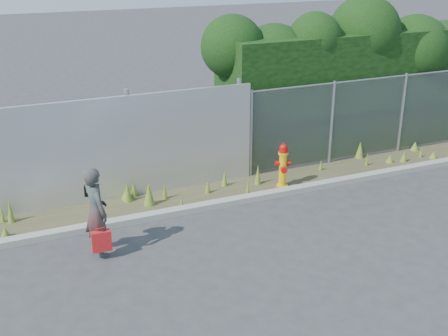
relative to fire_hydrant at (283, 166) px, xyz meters
The scene contains 10 objects.
ground 2.64m from the fire_hydrant, 123.54° to the right, with size 80.00×80.00×0.00m, color #353538.
curb 1.54m from the fire_hydrant, 165.96° to the right, with size 16.00×0.22×0.12m, color gray.
weed_strip 1.56m from the fire_hydrant, 167.47° to the left, with size 16.00×1.27×0.53m.
corrugated_fence 4.79m from the fire_hydrant, 169.71° to the left, with size 8.50×0.21×2.30m.
chainlink_fence 2.99m from the fire_hydrant, 16.64° to the left, with size 6.50×0.07×2.05m.
hedge 3.76m from the fire_hydrant, 32.87° to the left, with size 7.81×2.13×3.86m.
fire_hydrant is the anchor object (origin of this frame).
woman 4.49m from the fire_hydrant, 163.70° to the right, with size 0.58×0.38×1.59m, color #0E5C56.
red_tote_bag 4.56m from the fire_hydrant, 160.78° to the right, with size 0.33×0.12×0.43m.
black_shoulder_bag 4.47m from the fire_hydrant, 166.40° to the right, with size 0.25×0.10×0.19m.
Camera 1 is at (-4.26, -7.81, 4.99)m, focal length 45.00 mm.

